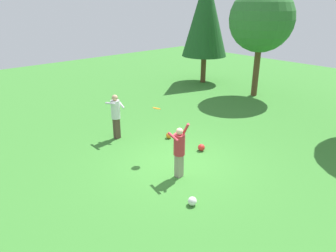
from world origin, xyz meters
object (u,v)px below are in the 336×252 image
at_px(person_catcher, 116,113).
at_px(ball_orange, 169,135).
at_px(tree_far_left, 206,15).
at_px(person_thrower, 179,148).
at_px(ball_red, 201,147).
at_px(tree_left, 261,20).
at_px(frisbee, 157,108).
at_px(ball_white, 192,201).

relative_size(person_catcher, ball_orange, 7.66).
bearing_deg(tree_far_left, person_thrower, -51.60).
relative_size(ball_red, tree_left, 0.04).
height_order(ball_orange, ball_red, ball_red).
relative_size(frisbee, ball_red, 1.29).
bearing_deg(frisbee, tree_left, 102.90).
bearing_deg(ball_red, frisbee, -116.59).
height_order(ball_red, tree_far_left, tree_far_left).
xyz_separation_m(ball_white, tree_far_left, (-8.78, 10.21, 4.05)).
xyz_separation_m(person_thrower, ball_orange, (-2.31, 1.70, -0.83)).
relative_size(person_thrower, ball_red, 7.05).
relative_size(ball_white, tree_far_left, 0.04).
bearing_deg(ball_orange, person_catcher, -133.19).
height_order(person_thrower, ball_white, person_thrower).
relative_size(person_catcher, frisbee, 5.42).
height_order(person_catcher, tree_far_left, tree_far_left).
height_order(person_thrower, person_catcher, person_thrower).
bearing_deg(ball_red, ball_orange, -175.52).
relative_size(ball_white, tree_left, 0.04).
bearing_deg(ball_white, ball_orange, 145.70).
bearing_deg(tree_left, tree_far_left, 177.59).
bearing_deg(person_catcher, ball_orange, 43.09).
bearing_deg(person_thrower, tree_far_left, -37.32).
relative_size(person_thrower, tree_left, 0.30).
distance_m(person_catcher, ball_white, 5.16).
bearing_deg(tree_left, person_thrower, -69.38).
distance_m(person_catcher, tree_far_left, 10.46).
bearing_deg(tree_far_left, tree_left, -2.41).
bearing_deg(ball_red, ball_white, -52.02).
bearing_deg(ball_red, person_thrower, -68.27).
distance_m(person_thrower, tree_left, 10.40).
bearing_deg(person_thrower, ball_white, 163.79).
bearing_deg(ball_white, frisbee, 157.62).
bearing_deg(frisbee, person_catcher, -176.28).
distance_m(person_thrower, ball_orange, 2.98).
relative_size(ball_orange, ball_red, 0.92).
xyz_separation_m(person_thrower, frisbee, (-1.45, 0.37, 0.80)).
relative_size(frisbee, ball_orange, 1.41).
xyz_separation_m(person_catcher, tree_far_left, (-3.80, 9.23, 3.13)).
relative_size(ball_red, tree_far_left, 0.04).
relative_size(person_catcher, ball_white, 7.34).
height_order(ball_white, tree_far_left, tree_far_left).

